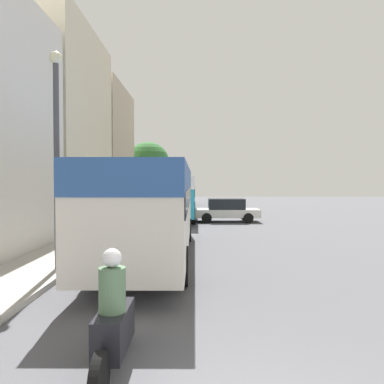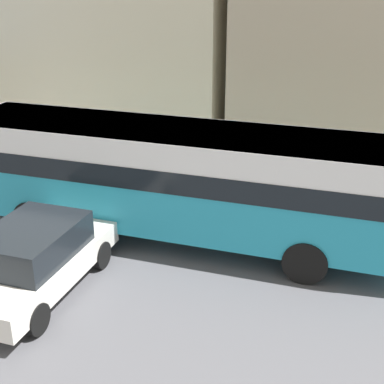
{
  "view_description": "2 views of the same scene",
  "coord_description": "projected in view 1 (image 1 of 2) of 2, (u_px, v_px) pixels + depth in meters",
  "views": [
    {
      "loc": [
        -0.46,
        -3.28,
        2.63
      ],
      "look_at": [
        -0.67,
        23.37,
        1.86
      ],
      "focal_mm": 35.0,
      "sensor_mm": 36.0,
      "label": 1
    },
    {
      "loc": [
        9.89,
        27.21,
        6.36
      ],
      "look_at": [
        -0.66,
        23.69,
        1.77
      ],
      "focal_mm": 50.0,
      "sensor_mm": 36.0,
      "label": 2
    }
  ],
  "objects": [
    {
      "name": "street_tree",
      "position": [
        148.0,
        163.0,
        37.91
      ],
      "size": [
        4.34,
        4.34,
        6.48
      ],
      "color": "brown",
      "rests_on": "sidewalk"
    },
    {
      "name": "lamp_post",
      "position": [
        57.0,
        141.0,
        10.5
      ],
      "size": [
        0.36,
        0.36,
        6.11
      ],
      "color": "#47474C",
      "rests_on": "sidewalk"
    },
    {
      "name": "building_end_row",
      "position": [
        94.0,
        151.0,
        30.78
      ],
      "size": [
        5.2,
        9.16,
        10.31
      ],
      "color": "#BCAD93",
      "rests_on": "ground_plane"
    },
    {
      "name": "bus_third_in_line",
      "position": [
        182.0,
        188.0,
        40.68
      ],
      "size": [
        2.6,
        9.89,
        2.88
      ],
      "color": "#2D8447",
      "rests_on": "ground_plane"
    },
    {
      "name": "bus_following",
      "position": [
        177.0,
        192.0,
        26.17
      ],
      "size": [
        2.51,
        11.22,
        2.89
      ],
      "color": "teal",
      "rests_on": "ground_plane"
    },
    {
      "name": "pedestrian_near_curb",
      "position": [
        157.0,
        195.0,
        43.64
      ],
      "size": [
        0.39,
        0.39,
        1.75
      ],
      "color": "#232838",
      "rests_on": "sidewalk"
    },
    {
      "name": "bus_lead",
      "position": [
        152.0,
        199.0,
        12.8
      ],
      "size": [
        2.57,
        11.22,
        3.09
      ],
      "color": "silver",
      "rests_on": "ground_plane"
    },
    {
      "name": "car_crossing",
      "position": [
        226.0,
        210.0,
        24.22
      ],
      "size": [
        4.2,
        1.94,
        1.5
      ],
      "rotation": [
        0.0,
        0.0,
        1.57
      ],
      "color": "silver",
      "rests_on": "ground_plane"
    },
    {
      "name": "motorcycle_behind_lead",
      "position": [
        113.0,
        324.0,
        5.09
      ],
      "size": [
        0.38,
        2.24,
        1.73
      ],
      "color": "black",
      "rests_on": "ground_plane"
    },
    {
      "name": "pedestrian_walking_away",
      "position": [
        87.0,
        220.0,
        14.78
      ],
      "size": [
        0.35,
        0.35,
        1.8
      ],
      "color": "#232838",
      "rests_on": "sidewalk"
    },
    {
      "name": "building_far_terrace",
      "position": [
        44.0,
        129.0,
        21.21
      ],
      "size": [
        5.7,
        9.1,
        11.18
      ],
      "color": "beige",
      "rests_on": "ground_plane"
    }
  ]
}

